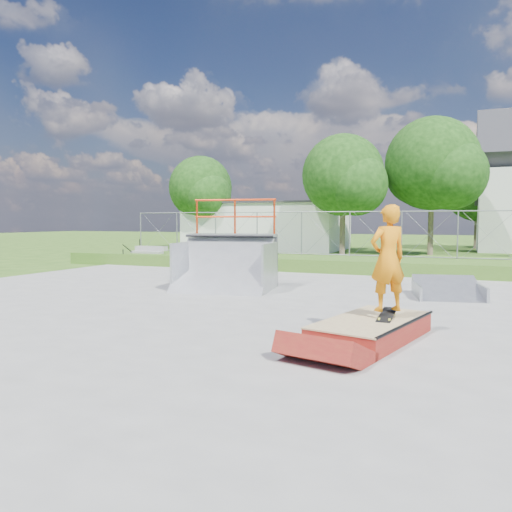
{
  "coord_description": "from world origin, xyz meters",
  "views": [
    {
      "loc": [
        4.2,
        -9.29,
        1.95
      ],
      "look_at": [
        -0.32,
        1.55,
        1.1
      ],
      "focal_mm": 35.0,
      "sensor_mm": 36.0,
      "label": 1
    }
  ],
  "objects_px": {
    "grind_box": "(371,330)",
    "flat_bank_ramp": "(448,289)",
    "quarter_pipe": "(224,245)",
    "skater": "(388,263)"
  },
  "relations": [
    {
      "from": "flat_bank_ramp",
      "to": "skater",
      "type": "xyz_separation_m",
      "value": [
        -0.79,
        -4.94,
        1.03
      ]
    },
    {
      "from": "grind_box",
      "to": "flat_bank_ramp",
      "type": "distance_m",
      "value": 5.21
    },
    {
      "from": "grind_box",
      "to": "skater",
      "type": "xyz_separation_m",
      "value": [
        0.22,
        0.17,
        1.08
      ]
    },
    {
      "from": "grind_box",
      "to": "quarter_pipe",
      "type": "xyz_separation_m",
      "value": [
        -4.71,
        4.23,
        1.1
      ]
    },
    {
      "from": "flat_bank_ramp",
      "to": "skater",
      "type": "distance_m",
      "value": 5.11
    },
    {
      "from": "quarter_pipe",
      "to": "flat_bank_ramp",
      "type": "relative_size",
      "value": 1.55
    },
    {
      "from": "quarter_pipe",
      "to": "skater",
      "type": "distance_m",
      "value": 6.39
    },
    {
      "from": "quarter_pipe",
      "to": "skater",
      "type": "bearing_deg",
      "value": -48.22
    },
    {
      "from": "grind_box",
      "to": "flat_bank_ramp",
      "type": "xyz_separation_m",
      "value": [
        1.01,
        5.11,
        0.05
      ]
    },
    {
      "from": "grind_box",
      "to": "flat_bank_ramp",
      "type": "relative_size",
      "value": 1.61
    }
  ]
}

